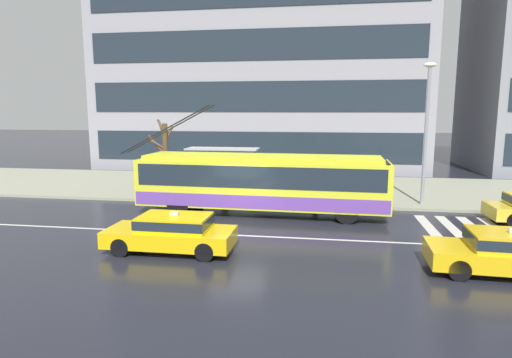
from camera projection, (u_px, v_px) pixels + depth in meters
ground_plane at (235, 227)px, 17.91m from camera, size 160.00×160.00×0.00m
sidewalk_slab at (265, 187)px, 26.78m from camera, size 80.00×10.00×0.14m
crosswalk_stripe_edge_near at (430, 228)px, 17.71m from camera, size 0.44×4.40×0.01m
crosswalk_stripe_inner_a at (453, 229)px, 17.57m from camera, size 0.44×4.40×0.01m
crosswalk_stripe_center at (476, 230)px, 17.43m from camera, size 0.44×4.40×0.01m
crosswalk_stripe_inner_b at (500, 231)px, 17.29m from camera, size 0.44×4.40×0.01m
lane_centre_line at (228, 235)px, 16.74m from camera, size 72.00×0.14×0.01m
trolleybus at (262, 182)px, 20.00m from camera, size 12.60×2.89×5.06m
taxi_oncoming_far at (508, 251)px, 12.64m from camera, size 4.40×2.00×1.39m
taxi_oncoming_near at (172, 231)px, 14.71m from camera, size 4.37×1.81×1.39m
bus_shelter at (223, 160)px, 24.20m from camera, size 3.98×1.51×2.57m
pedestrian_at_shelter at (356, 168)px, 23.47m from camera, size 1.29×1.29×1.95m
pedestrian_approaching_curb at (225, 165)px, 24.48m from camera, size 1.41×1.41×1.97m
pedestrian_walking_past at (317, 171)px, 22.15m from camera, size 1.29×1.29×1.95m
street_lamp at (427, 122)px, 20.94m from camera, size 0.60×0.32×6.90m
street_tree_bare at (165, 154)px, 24.00m from camera, size 1.43×0.96×4.16m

